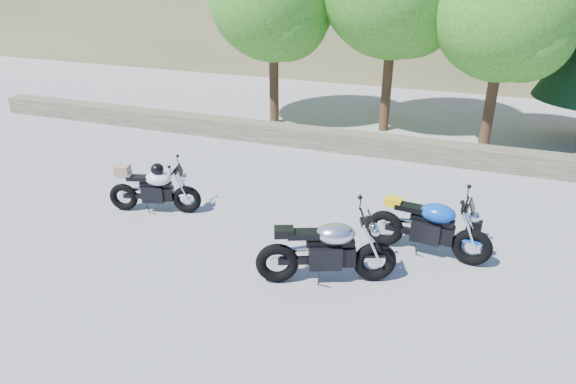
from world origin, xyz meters
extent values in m
plane|color=gray|center=(0.00, 0.00, 0.00)|extent=(90.00, 90.00, 0.00)
cube|color=#4B4032|center=(0.00, 5.50, 0.25)|extent=(22.00, 0.55, 0.50)
cylinder|color=#382314|center=(-2.50, 7.20, 1.51)|extent=(0.28, 0.28, 3.02)
sphere|color=#247018|center=(-2.00, 6.90, 3.13)|extent=(2.38, 2.38, 2.38)
cylinder|color=#382314|center=(0.80, 7.60, 1.68)|extent=(0.28, 0.28, 3.36)
sphere|color=#247018|center=(1.30, 7.30, 3.48)|extent=(2.64, 2.64, 2.64)
cylinder|color=#382314|center=(3.60, 7.00, 1.46)|extent=(0.28, 0.28, 2.91)
sphere|color=#247018|center=(3.60, 7.00, 3.64)|extent=(3.54, 3.54, 3.54)
sphere|color=#247018|center=(4.10, 6.70, 3.02)|extent=(2.29, 2.29, 2.29)
torus|color=black|center=(2.06, -0.14, 0.34)|extent=(0.69, 0.41, 0.68)
torus|color=black|center=(0.64, -0.70, 0.34)|extent=(0.69, 0.41, 0.68)
cylinder|color=silver|center=(2.06, -0.14, 0.34)|extent=(0.23, 0.13, 0.23)
cylinder|color=silver|center=(0.64, -0.70, 0.34)|extent=(0.23, 0.13, 0.23)
cube|color=black|center=(1.33, -0.43, 0.47)|extent=(0.59, 0.48, 0.38)
cube|color=black|center=(1.40, -0.40, 0.70)|extent=(0.75, 0.43, 0.11)
ellipsoid|color=#BBBBC0|center=(1.47, -0.37, 0.85)|extent=(0.72, 0.61, 0.32)
cube|color=black|center=(1.03, -0.55, 0.85)|extent=(0.58, 0.41, 0.10)
cube|color=black|center=(0.74, -0.66, 0.89)|extent=(0.35, 0.31, 0.14)
cylinder|color=black|center=(1.86, -0.22, 1.09)|extent=(0.29, 0.66, 0.03)
sphere|color=silver|center=(2.02, -0.16, 0.91)|extent=(0.19, 0.19, 0.19)
torus|color=black|center=(-1.91, 0.93, 0.29)|extent=(0.59, 0.29, 0.57)
torus|color=black|center=(-3.16, 0.59, 0.29)|extent=(0.59, 0.29, 0.57)
cylinder|color=silver|center=(-1.91, 0.93, 0.29)|extent=(0.20, 0.09, 0.20)
cylinder|color=silver|center=(-3.16, 0.59, 0.29)|extent=(0.20, 0.09, 0.20)
cube|color=black|center=(-2.55, 0.75, 0.40)|extent=(0.49, 0.37, 0.32)
cube|color=black|center=(-2.49, 0.77, 0.59)|extent=(0.64, 0.30, 0.09)
ellipsoid|color=white|center=(-2.43, 0.78, 0.72)|extent=(0.59, 0.47, 0.27)
cube|color=black|center=(-2.81, 0.68, 0.72)|extent=(0.49, 0.31, 0.08)
cube|color=white|center=(-3.07, 0.61, 0.75)|extent=(0.29, 0.24, 0.12)
cylinder|color=black|center=(-2.09, 0.88, 0.92)|extent=(0.18, 0.58, 0.03)
sphere|color=silver|center=(-1.95, 0.92, 0.77)|extent=(0.16, 0.16, 0.16)
ellipsoid|color=black|center=(-2.43, 0.78, 0.92)|extent=(0.31, 0.32, 0.24)
cube|color=#937255|center=(-3.11, 0.60, 0.88)|extent=(0.32, 0.30, 0.18)
torus|color=black|center=(3.48, 0.86, 0.33)|extent=(0.67, 0.24, 0.66)
torus|color=black|center=(2.01, 1.02, 0.33)|extent=(0.67, 0.24, 0.66)
cylinder|color=silver|center=(3.48, 0.86, 0.33)|extent=(0.23, 0.07, 0.23)
cylinder|color=silver|center=(2.01, 1.02, 0.33)|extent=(0.23, 0.07, 0.23)
cube|color=black|center=(2.73, 0.94, 0.45)|extent=(0.52, 0.36, 0.37)
cube|color=black|center=(2.80, 0.93, 0.68)|extent=(0.73, 0.24, 0.10)
ellipsoid|color=#0B40AE|center=(2.87, 0.93, 0.82)|extent=(0.63, 0.46, 0.31)
cube|color=black|center=(2.42, 0.98, 0.82)|extent=(0.53, 0.28, 0.09)
cube|color=yellow|center=(2.12, 1.01, 0.86)|extent=(0.31, 0.24, 0.13)
cylinder|color=black|center=(3.28, 0.88, 1.06)|extent=(0.11, 0.68, 0.03)
sphere|color=silver|center=(3.44, 0.86, 0.88)|extent=(0.18, 0.18, 0.18)
cube|color=black|center=(3.50, 1.79, 0.18)|extent=(0.28, 0.22, 0.35)
cube|color=maroon|center=(3.48, 1.68, 0.08)|extent=(0.21, 0.06, 0.15)
camera|label=1|loc=(3.11, -7.02, 4.71)|focal=32.00mm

